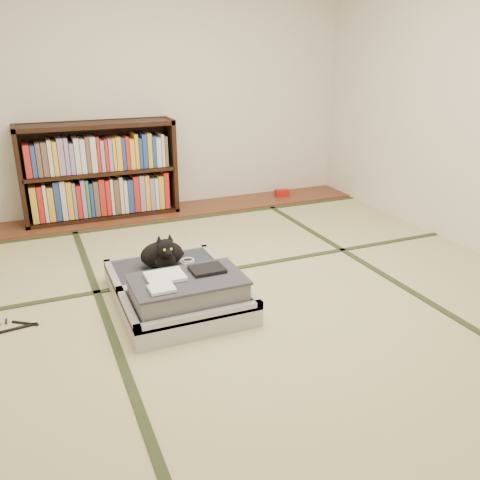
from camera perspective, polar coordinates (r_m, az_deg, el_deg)
name	(u,v)px	position (r m, az deg, el deg)	size (l,w,h in m)	color
floor	(253,291)	(3.53, 1.49, -5.76)	(4.50, 4.50, 0.00)	#C7BA84
wood_strip	(173,211)	(5.29, -7.55, 3.29)	(4.00, 0.50, 0.02)	brown
red_item	(282,193)	(5.75, 4.72, 5.30)	(0.15, 0.09, 0.07)	#B4130E
room_shell	(255,69)	(3.17, 1.75, 18.68)	(4.50, 4.50, 4.50)	white
tatami_borders	(227,265)	(3.94, -1.49, -2.77)	(4.00, 4.50, 0.01)	#2D381E
bookcase	(100,173)	(5.11, -15.44, 7.25)	(1.46, 0.33, 0.94)	black
suitcase	(179,290)	(3.33, -6.90, -5.59)	(0.77, 1.03, 0.30)	#AFAEB3
cat	(163,254)	(3.52, -8.64, -1.59)	(0.34, 0.35, 0.28)	black
cable_coil	(187,261)	(3.63, -5.94, -2.34)	(0.11, 0.11, 0.03)	white
hanger	(6,329)	(3.37, -24.79, -9.03)	(0.37, 0.19, 0.01)	black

